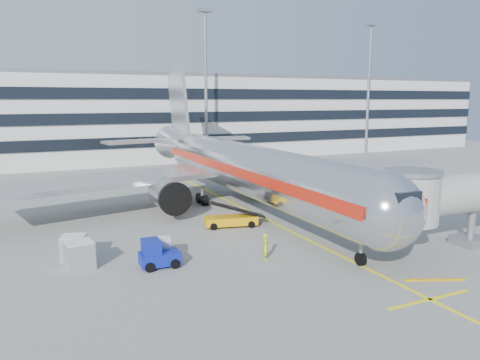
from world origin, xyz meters
name	(u,v)px	position (x,y,z in m)	size (l,w,h in m)	color
ground	(297,235)	(0.00, 0.00, 0.00)	(180.00, 180.00, 0.00)	gray
lead_in_line	(245,209)	(0.00, 10.00, 0.01)	(0.25, 70.00, 0.01)	#FDE90D
stop_bar	(430,299)	(0.00, -14.00, 0.01)	(6.00, 0.25, 0.01)	#FDE90D
main_jet	(238,166)	(0.00, 11.72, 4.23)	(50.95, 48.70, 16.06)	silver
terminal	(137,117)	(0.00, 57.95, 7.80)	(150.00, 24.25, 15.60)	silver
light_mast_centre	(206,76)	(8.00, 42.00, 14.88)	(2.40, 1.20, 25.45)	gray
light_mast_east	(369,79)	(42.00, 42.00, 14.88)	(2.40, 1.20, 25.45)	gray
belt_loader	(231,219)	(-4.00, 4.61, 0.65)	(4.95, 2.62, 2.31)	orange
baggage_tug	(157,255)	(-12.53, -2.56, 0.85)	(2.65, 1.74, 1.96)	#0D1B95
cargo_container_left	(74,247)	(-17.40, 1.48, 0.86)	(2.00, 2.00, 1.70)	#B8BBC0
cargo_container_right	(79,255)	(-17.23, -0.57, 0.91)	(1.92, 1.92, 1.81)	#B8BBC0
cargo_container_front	(160,250)	(-11.99, -1.33, 0.78)	(1.78, 1.78, 1.56)	#B8BBC0
ramp_worker	(266,247)	(-5.25, -4.27, 0.94)	(0.69, 0.45, 1.88)	#B4DF17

